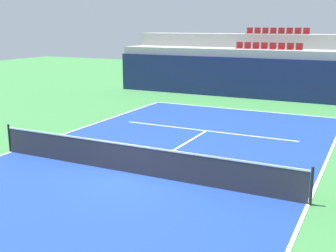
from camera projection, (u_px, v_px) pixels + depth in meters
ground_plane at (134, 174)px, 13.77m from camera, size 80.00×80.00×0.00m
court_surface at (134, 174)px, 13.77m from camera, size 11.00×24.00×0.01m
baseline_far at (242, 110)px, 24.17m from camera, size 11.00×0.10×0.00m
sideline_left at (12, 152)px, 16.14m from camera, size 0.10×24.00×0.00m
sideline_right at (308, 204)px, 11.40m from camera, size 0.10×24.00×0.00m
service_line_far at (206, 131)px, 19.34m from camera, size 8.26×0.10×0.00m
centre_service_line at (176, 149)px, 16.55m from camera, size 0.10×6.40×0.00m
back_wall at (261, 79)px, 27.37m from camera, size 20.96×0.30×2.65m
stands_tier_lower at (266, 73)px, 28.49m from camera, size 20.96×2.40×3.16m
stands_tier_upper at (275, 63)px, 30.47m from camera, size 20.96×2.40×4.11m
seating_row_lower at (268, 47)px, 28.18m from camera, size 4.44×0.44×0.44m
seating_row_upper at (277, 32)px, 30.05m from camera, size 4.44×0.44×0.44m
tennis_net at (134, 159)px, 13.65m from camera, size 11.08×0.08×1.07m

